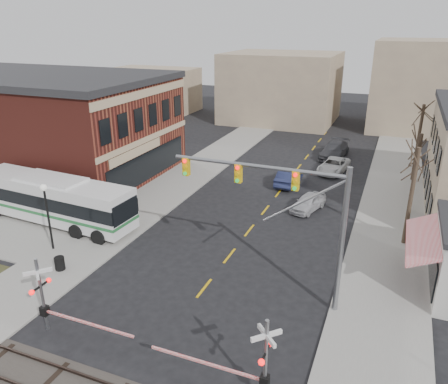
{
  "coord_description": "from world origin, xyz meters",
  "views": [
    {
      "loc": [
        9.03,
        -17.31,
        14.31
      ],
      "look_at": [
        -1.28,
        8.21,
        3.5
      ],
      "focal_mm": 35.0,
      "sensor_mm": 36.0,
      "label": 1
    }
  ],
  "objects_px": {
    "rr_crossing_west": "(49,298)",
    "car_d": "(334,150)",
    "pedestrian_near": "(101,223)",
    "traffic_signal_mast": "(292,205)",
    "transit_bus": "(54,199)",
    "pedestrian_far": "(119,209)",
    "rr_crossing_east": "(255,360)",
    "street_lamp": "(46,204)",
    "car_b": "(289,177)",
    "car_c": "(334,166)",
    "car_a": "(308,202)",
    "trash_bin": "(60,263)"
  },
  "relations": [
    {
      "from": "car_b",
      "to": "pedestrian_near",
      "type": "bearing_deg",
      "value": 58.91
    },
    {
      "from": "transit_bus",
      "to": "rr_crossing_west",
      "type": "height_order",
      "value": "rr_crossing_west"
    },
    {
      "from": "car_b",
      "to": "pedestrian_far",
      "type": "bearing_deg",
      "value": 51.86
    },
    {
      "from": "traffic_signal_mast",
      "to": "rr_crossing_east",
      "type": "xyz_separation_m",
      "value": [
        0.45,
        -7.1,
        -3.73
      ]
    },
    {
      "from": "rr_crossing_west",
      "to": "car_a",
      "type": "relative_size",
      "value": 1.42
    },
    {
      "from": "car_d",
      "to": "street_lamp",
      "type": "bearing_deg",
      "value": -110.49
    },
    {
      "from": "car_d",
      "to": "pedestrian_far",
      "type": "distance_m",
      "value": 26.15
    },
    {
      "from": "rr_crossing_west",
      "to": "car_a",
      "type": "distance_m",
      "value": 21.31
    },
    {
      "from": "car_c",
      "to": "pedestrian_near",
      "type": "distance_m",
      "value": 24.32
    },
    {
      "from": "transit_bus",
      "to": "car_a",
      "type": "xyz_separation_m",
      "value": [
        17.24,
        9.51,
        -1.25
      ]
    },
    {
      "from": "pedestrian_near",
      "to": "traffic_signal_mast",
      "type": "bearing_deg",
      "value": -91.47
    },
    {
      "from": "street_lamp",
      "to": "transit_bus",
      "type": "bearing_deg",
      "value": 128.84
    },
    {
      "from": "street_lamp",
      "to": "pedestrian_far",
      "type": "bearing_deg",
      "value": 76.8
    },
    {
      "from": "transit_bus",
      "to": "trash_bin",
      "type": "bearing_deg",
      "value": -46.69
    },
    {
      "from": "transit_bus",
      "to": "car_c",
      "type": "xyz_separation_m",
      "value": [
        17.67,
        19.91,
        -1.23
      ]
    },
    {
      "from": "street_lamp",
      "to": "car_c",
      "type": "distance_m",
      "value": 27.85
    },
    {
      "from": "traffic_signal_mast",
      "to": "car_b",
      "type": "bearing_deg",
      "value": 103.81
    },
    {
      "from": "car_a",
      "to": "car_d",
      "type": "relative_size",
      "value": 0.68
    },
    {
      "from": "rr_crossing_east",
      "to": "pedestrian_near",
      "type": "distance_m",
      "value": 17.4
    },
    {
      "from": "car_a",
      "to": "pedestrian_near",
      "type": "relative_size",
      "value": 2.16
    },
    {
      "from": "rr_crossing_west",
      "to": "trash_bin",
      "type": "bearing_deg",
      "value": 128.38
    },
    {
      "from": "traffic_signal_mast",
      "to": "pedestrian_near",
      "type": "xyz_separation_m",
      "value": [
        -14.04,
        2.49,
        -4.66
      ]
    },
    {
      "from": "transit_bus",
      "to": "pedestrian_far",
      "type": "relative_size",
      "value": 8.45
    },
    {
      "from": "trash_bin",
      "to": "rr_crossing_east",
      "type": "bearing_deg",
      "value": -18.91
    },
    {
      "from": "rr_crossing_east",
      "to": "car_a",
      "type": "distance_m",
      "value": 19.89
    },
    {
      "from": "rr_crossing_west",
      "to": "trash_bin",
      "type": "distance_m",
      "value": 5.99
    },
    {
      "from": "rr_crossing_west",
      "to": "car_d",
      "type": "bearing_deg",
      "value": 76.88
    },
    {
      "from": "car_c",
      "to": "car_d",
      "type": "xyz_separation_m",
      "value": [
        -0.77,
        5.2,
        0.15
      ]
    },
    {
      "from": "trash_bin",
      "to": "pedestrian_near",
      "type": "distance_m",
      "value": 4.82
    },
    {
      "from": "rr_crossing_east",
      "to": "trash_bin",
      "type": "bearing_deg",
      "value": 161.09
    },
    {
      "from": "traffic_signal_mast",
      "to": "pedestrian_near",
      "type": "distance_m",
      "value": 15.0
    },
    {
      "from": "rr_crossing_west",
      "to": "car_d",
      "type": "xyz_separation_m",
      "value": [
        8.18,
        35.09,
        -1.12
      ]
    },
    {
      "from": "trash_bin",
      "to": "car_b",
      "type": "bearing_deg",
      "value": 65.39
    },
    {
      "from": "rr_crossing_west",
      "to": "car_d",
      "type": "distance_m",
      "value": 36.05
    },
    {
      "from": "trash_bin",
      "to": "pedestrian_far",
      "type": "height_order",
      "value": "pedestrian_far"
    },
    {
      "from": "rr_crossing_west",
      "to": "pedestrian_near",
      "type": "xyz_separation_m",
      "value": [
        -4.04,
        9.33,
        -0.93
      ]
    },
    {
      "from": "car_c",
      "to": "rr_crossing_east",
      "type": "bearing_deg",
      "value": -79.19
    },
    {
      "from": "rr_crossing_east",
      "to": "pedestrian_near",
      "type": "xyz_separation_m",
      "value": [
        -14.49,
        9.59,
        -0.93
      ]
    },
    {
      "from": "trash_bin",
      "to": "street_lamp",
      "type": "bearing_deg",
      "value": 140.07
    },
    {
      "from": "rr_crossing_west",
      "to": "car_b",
      "type": "distance_m",
      "value": 25.35
    },
    {
      "from": "street_lamp",
      "to": "pedestrian_far",
      "type": "xyz_separation_m",
      "value": [
        1.35,
        5.77,
        -2.45
      ]
    },
    {
      "from": "rr_crossing_west",
      "to": "pedestrian_near",
      "type": "height_order",
      "value": "rr_crossing_west"
    },
    {
      "from": "car_c",
      "to": "pedestrian_far",
      "type": "xyz_separation_m",
      "value": [
        -13.49,
        -17.65,
        0.22
      ]
    },
    {
      "from": "car_c",
      "to": "pedestrian_near",
      "type": "relative_size",
      "value": 2.75
    },
    {
      "from": "traffic_signal_mast",
      "to": "rr_crossing_west",
      "type": "distance_m",
      "value": 12.68
    },
    {
      "from": "street_lamp",
      "to": "car_b",
      "type": "xyz_separation_m",
      "value": [
        11.51,
        18.22,
        -2.6
      ]
    },
    {
      "from": "rr_crossing_west",
      "to": "pedestrian_far",
      "type": "relative_size",
      "value": 3.51
    },
    {
      "from": "transit_bus",
      "to": "street_lamp",
      "type": "height_order",
      "value": "street_lamp"
    },
    {
      "from": "street_lamp",
      "to": "car_b",
      "type": "height_order",
      "value": "street_lamp"
    },
    {
      "from": "traffic_signal_mast",
      "to": "car_c",
      "type": "distance_m",
      "value": 23.61
    }
  ]
}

